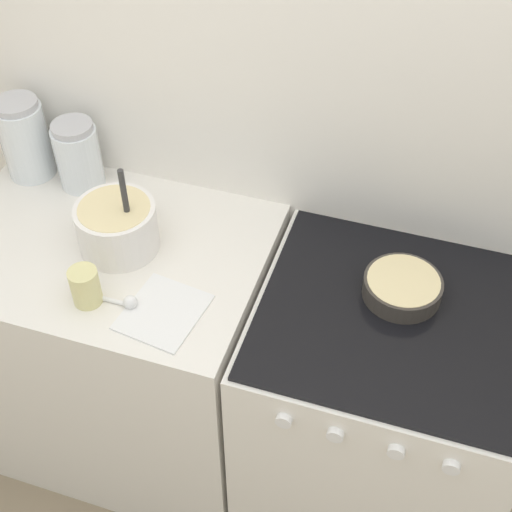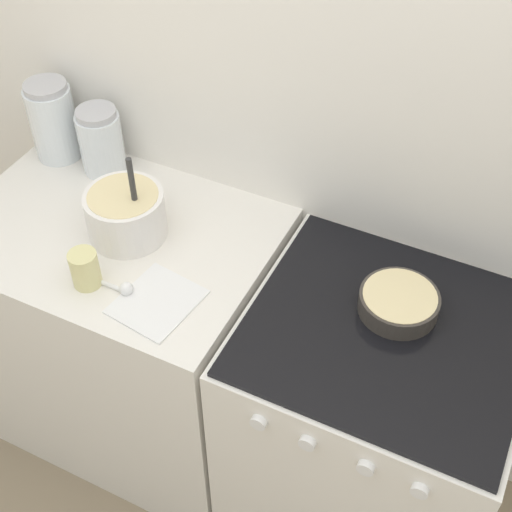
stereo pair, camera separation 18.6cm
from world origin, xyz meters
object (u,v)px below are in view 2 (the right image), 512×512
stove (367,431)px  mixing_bowl (126,212)px  storage_jar_left (54,125)px  storage_jar_middle (102,145)px  tin_can (85,269)px  baking_pan (399,302)px

stove → mixing_bowl: mixing_bowl is taller
storage_jar_left → storage_jar_middle: bearing=-0.0°
mixing_bowl → storage_jar_left: mixing_bowl is taller
storage_jar_middle → tin_can: bearing=-61.0°
storage_jar_middle → tin_can: (0.24, -0.42, -0.04)m
mixing_bowl → tin_can: (0.01, -0.21, -0.03)m
storage_jar_left → storage_jar_middle: (0.17, -0.00, -0.02)m
mixing_bowl → stove: bearing=-1.2°
stove → baking_pan: baking_pan is taller
baking_pan → stove: bearing=-90.6°
mixing_bowl → storage_jar_left: (-0.40, 0.22, 0.03)m
storage_jar_left → baking_pan: bearing=-7.8°
stove → storage_jar_left: storage_jar_left is taller
baking_pan → storage_jar_left: bearing=172.2°
stove → storage_jar_left: 1.32m
stove → baking_pan: 0.50m
tin_can → baking_pan: bearing=19.3°
baking_pan → storage_jar_left: storage_jar_left is taller
storage_jar_left → storage_jar_middle: 0.17m
stove → tin_can: 0.94m
storage_jar_middle → tin_can: size_ratio=2.02×
mixing_bowl → tin_can: size_ratio=2.59×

